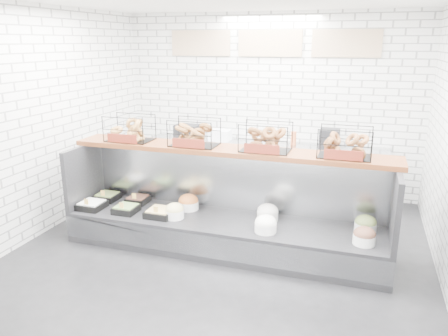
% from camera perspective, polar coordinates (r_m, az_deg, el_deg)
% --- Properties ---
extents(ground, '(5.50, 5.50, 0.00)m').
position_cam_1_polar(ground, '(5.39, -1.07, -11.77)').
color(ground, black).
rests_on(ground, ground).
extents(room_shell, '(5.02, 5.51, 3.01)m').
position_cam_1_polar(room_shell, '(5.35, 0.96, 11.15)').
color(room_shell, silver).
rests_on(room_shell, ground).
extents(display_case, '(4.00, 0.90, 1.20)m').
position_cam_1_polar(display_case, '(5.55, 0.03, -7.20)').
color(display_case, black).
rests_on(display_case, ground).
extents(bagel_shelf, '(4.10, 0.50, 0.40)m').
position_cam_1_polar(bagel_shelf, '(5.38, 0.62, 3.83)').
color(bagel_shelf, '#4D2310').
rests_on(bagel_shelf, display_case).
extents(prep_counter, '(4.00, 0.60, 1.20)m').
position_cam_1_polar(prep_counter, '(7.40, 4.99, -0.02)').
color(prep_counter, '#93969B').
rests_on(prep_counter, ground).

